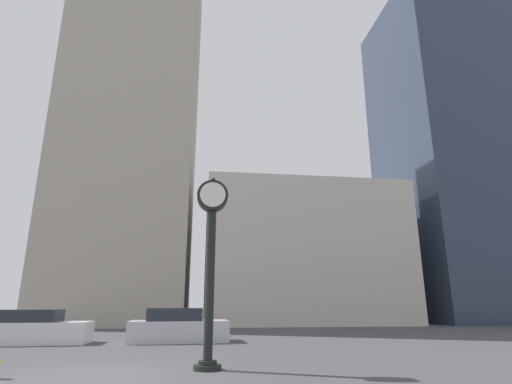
% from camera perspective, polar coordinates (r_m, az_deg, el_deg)
% --- Properties ---
extents(ground_plane, '(200.00, 200.00, 0.00)m').
position_cam_1_polar(ground_plane, '(10.56, -21.83, -23.26)').
color(ground_plane, '#424247').
extents(building_tall_tower, '(10.45, 12.00, 35.10)m').
position_cam_1_polar(building_tall_tower, '(38.26, -16.69, 9.75)').
color(building_tall_tower, '#ADA393').
rests_on(building_tall_tower, ground_plane).
extents(building_storefront_row, '(15.99, 12.00, 11.00)m').
position_cam_1_polar(building_storefront_row, '(35.37, 6.02, -9.18)').
color(building_storefront_row, beige).
rests_on(building_storefront_row, ground_plane).
extents(building_glass_modern, '(10.20, 12.00, 32.14)m').
position_cam_1_polar(building_glass_modern, '(43.88, 25.34, 5.23)').
color(building_glass_modern, '#2D384C').
rests_on(building_glass_modern, ground_plane).
extents(street_clock, '(0.85, 0.70, 5.00)m').
position_cam_1_polar(street_clock, '(10.85, -6.45, -7.94)').
color(street_clock, black).
rests_on(street_clock, ground_plane).
extents(car_white, '(4.57, 1.81, 1.34)m').
position_cam_1_polar(car_white, '(19.49, -29.58, -16.68)').
color(car_white, silver).
rests_on(car_white, ground_plane).
extents(car_silver, '(4.27, 2.16, 1.39)m').
position_cam_1_polar(car_silver, '(18.42, -11.09, -18.45)').
color(car_silver, '#BCBCC1').
rests_on(car_silver, ground_plane).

